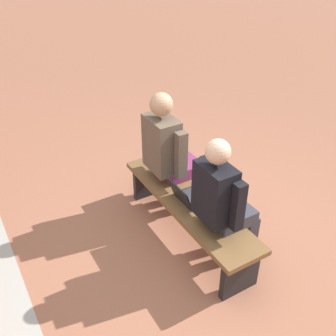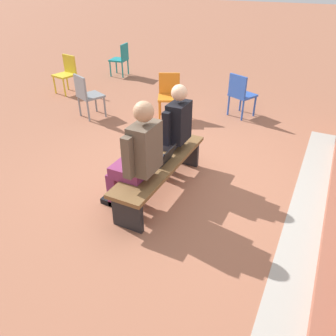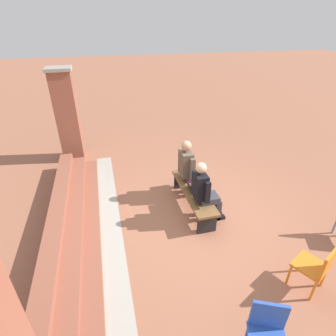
% 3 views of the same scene
% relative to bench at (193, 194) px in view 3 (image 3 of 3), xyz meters
% --- Properties ---
extents(ground_plane, '(60.00, 60.00, 0.00)m').
position_rel_bench_xyz_m(ground_plane, '(-0.34, 0.11, -0.35)').
color(ground_plane, '#9E6047').
extents(concrete_strip, '(5.75, 0.40, 0.01)m').
position_rel_bench_xyz_m(concrete_strip, '(0.00, 1.77, -0.35)').
color(concrete_strip, '#A8A399').
rests_on(concrete_strip, ground).
extents(brick_steps, '(4.95, 0.90, 0.45)m').
position_rel_bench_xyz_m(brick_steps, '(-0.00, 2.52, -0.18)').
color(brick_steps, '#93513D').
rests_on(brick_steps, ground).
extents(brick_pillar_right_of_steps, '(0.64, 0.64, 2.54)m').
position_rel_bench_xyz_m(brick_pillar_right_of_steps, '(3.14, 2.59, 0.93)').
color(brick_pillar_right_of_steps, '#93513D').
rests_on(brick_pillar_right_of_steps, ground).
extents(bench, '(1.80, 0.44, 0.45)m').
position_rel_bench_xyz_m(bench, '(0.00, 0.00, 0.00)').
color(bench, brown).
rests_on(bench, ground).
extents(person_student, '(0.53, 0.67, 1.32)m').
position_rel_bench_xyz_m(person_student, '(-0.43, -0.07, 0.35)').
color(person_student, '#383842').
rests_on(person_student, ground).
extents(person_adult, '(0.57, 0.72, 1.39)m').
position_rel_bench_xyz_m(person_adult, '(0.44, -0.07, 0.38)').
color(person_adult, '#7F2D5B').
rests_on(person_adult, ground).
extents(laptop, '(0.32, 0.29, 0.21)m').
position_rel_bench_xyz_m(laptop, '(-0.00, 0.01, 0.15)').
color(laptop, black).
rests_on(laptop, bench).
extents(plastic_chair_mid_courtyard, '(0.56, 0.56, 0.84)m').
position_rel_bench_xyz_m(plastic_chair_mid_courtyard, '(-2.97, 0.17, 0.13)').
color(plastic_chair_mid_courtyard, '#2D56B7').
rests_on(plastic_chair_mid_courtyard, ground).
extents(plastic_chair_near_bench_left, '(0.56, 0.56, 0.84)m').
position_rel_bench_xyz_m(plastic_chair_near_bench_left, '(-2.33, -1.05, 0.13)').
color(plastic_chair_near_bench_left, orange).
rests_on(plastic_chair_near_bench_left, ground).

